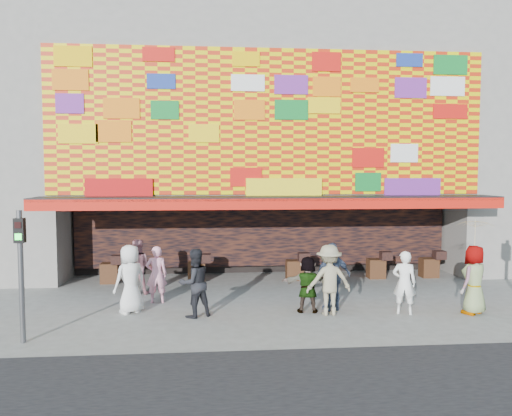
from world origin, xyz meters
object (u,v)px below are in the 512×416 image
Objects in this scene: ped_c at (194,283)px; ped_g at (474,280)px; signal_left at (21,261)px; ped_a at (130,279)px; parasol at (476,236)px; ped_f at (308,284)px; ped_h at (404,283)px; ped_i at (137,267)px; ped_d at (329,280)px; ped_e at (333,277)px; ped_b at (157,274)px.

ped_c is 0.97× the size of ped_g.
signal_left is 1.60× the size of ped_a.
ped_c is 1.00× the size of parasol.
ped_g is at bearing 149.01° from ped_c.
signal_left is 1.60× the size of ped_g.
parasol reaches higher than ped_f.
ped_i reaches higher than ped_h.
ped_e is (0.21, 0.41, -0.00)m from ped_d.
ped_g is at bearing -178.32° from ped_f.
parasol is at bearing 151.91° from ped_e.
ped_g is 1.20m from parasol.
ped_a is at bearing 53.42° from ped_b.
ped_c is at bearing -12.96° from ped_e.
parasol is at bearing -165.92° from ped_h.
signal_left reaches higher than ped_d.
ped_d is 6.21m from ped_i.
ped_f is at bearing -6.90° from ped_e.
ped_f is (4.25, -1.38, -0.06)m from ped_b.
ped_a is at bearing -44.93° from ped_c.
signal_left is 7.63m from ped_d.
ped_c is 0.96× the size of ped_d.
signal_left is at bearing 7.56° from ped_d.
signal_left is 1.64× the size of parasol.
ped_h is (6.83, -1.77, 0.02)m from ped_b.
ped_d is 1.21× the size of ped_f.
ped_f is at bearing 135.25° from ped_a.
parasol reaches higher than ped_g.
ped_c is at bearing 122.68° from ped_a.
ped_a is 1.00× the size of ped_g.
ped_d is (4.78, -1.65, 0.10)m from ped_b.
ped_h is at bearing 179.93° from ped_f.
ped_b is 5.14m from ped_e.
ped_b is at bearing -160.63° from ped_a.
ped_f is (-0.53, 0.27, -0.17)m from ped_d.
signal_left reaches higher than ped_b.
ped_f is at bearing 156.12° from ped_i.
ped_d is at bearing 12.37° from signal_left.
ped_a is 4.86m from ped_f.
signal_left is 1.64× the size of ped_c.
ped_g is (8.72, -1.92, 0.09)m from ped_b.
parasol is (8.72, -1.92, 1.30)m from ped_b.
ped_h is (5.66, -0.21, -0.05)m from ped_c.
ped_i is at bearing -31.87° from ped_d.
parasol reaches higher than ped_d.
parasol reaches higher than ped_a.
ped_c is 7.66m from parasol.
ped_h is at bearing 133.67° from ped_a.
ped_a reaches higher than ped_h.
signal_left is at bearing -26.03° from ped_g.
ped_i is (1.87, 4.45, -0.99)m from signal_left.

